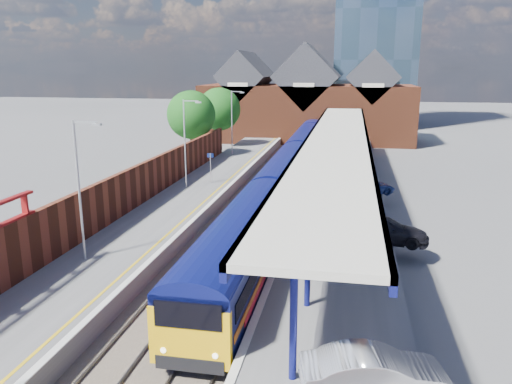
% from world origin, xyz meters
% --- Properties ---
extents(ground, '(240.00, 240.00, 0.00)m').
position_xyz_m(ground, '(0.00, 30.00, 0.00)').
color(ground, '#5B5B5E').
rests_on(ground, ground).
extents(ballast_bed, '(6.00, 76.00, 0.06)m').
position_xyz_m(ballast_bed, '(0.00, 20.00, 0.03)').
color(ballast_bed, '#473D33').
rests_on(ballast_bed, ground).
extents(rails, '(4.51, 76.00, 0.14)m').
position_xyz_m(rails, '(0.00, 20.00, 0.12)').
color(rails, slate).
rests_on(rails, ground).
extents(left_platform, '(5.00, 76.00, 1.00)m').
position_xyz_m(left_platform, '(-5.50, 20.00, 0.50)').
color(left_platform, '#565659').
rests_on(left_platform, ground).
extents(right_platform, '(6.00, 76.00, 1.00)m').
position_xyz_m(right_platform, '(6.00, 20.00, 0.50)').
color(right_platform, '#565659').
rests_on(right_platform, ground).
extents(coping_left, '(0.30, 76.00, 0.05)m').
position_xyz_m(coping_left, '(-3.15, 20.00, 1.02)').
color(coping_left, silver).
rests_on(coping_left, left_platform).
extents(coping_right, '(0.30, 76.00, 0.05)m').
position_xyz_m(coping_right, '(3.15, 20.00, 1.02)').
color(coping_right, silver).
rests_on(coping_right, right_platform).
extents(yellow_line, '(0.14, 76.00, 0.01)m').
position_xyz_m(yellow_line, '(-3.75, 20.00, 1.01)').
color(yellow_line, yellow).
rests_on(yellow_line, left_platform).
extents(train, '(2.87, 65.90, 3.45)m').
position_xyz_m(train, '(1.49, 31.28, 2.12)').
color(train, '#0B104E').
rests_on(train, ground).
extents(canopy, '(4.50, 52.00, 4.48)m').
position_xyz_m(canopy, '(5.48, 21.95, 5.25)').
color(canopy, '#0F1359').
rests_on(canopy, right_platform).
extents(lamp_post_b, '(1.48, 0.18, 7.00)m').
position_xyz_m(lamp_post_b, '(-6.36, 6.00, 4.99)').
color(lamp_post_b, '#A5A8AA').
rests_on(lamp_post_b, left_platform).
extents(lamp_post_c, '(1.48, 0.18, 7.00)m').
position_xyz_m(lamp_post_c, '(-6.36, 22.00, 4.99)').
color(lamp_post_c, '#A5A8AA').
rests_on(lamp_post_c, left_platform).
extents(lamp_post_d, '(1.48, 0.18, 7.00)m').
position_xyz_m(lamp_post_d, '(-6.36, 38.00, 4.99)').
color(lamp_post_d, '#A5A8AA').
rests_on(lamp_post_d, left_platform).
extents(platform_sign, '(0.55, 0.08, 2.50)m').
position_xyz_m(platform_sign, '(-5.00, 24.00, 2.69)').
color(platform_sign, '#A5A8AA').
rests_on(platform_sign, left_platform).
extents(brick_wall, '(0.35, 50.00, 3.86)m').
position_xyz_m(brick_wall, '(-8.10, 13.54, 2.45)').
color(brick_wall, '#632D1A').
rests_on(brick_wall, left_platform).
extents(station_building, '(30.00, 12.12, 13.78)m').
position_xyz_m(station_building, '(0.00, 58.00, 5.45)').
color(station_building, '#632D1A').
rests_on(station_building, ground).
extents(glass_tower, '(14.20, 14.20, 40.30)m').
position_xyz_m(glass_tower, '(10.00, 80.00, 20.20)').
color(glass_tower, '#446176').
rests_on(glass_tower, ground).
extents(tree_near, '(5.20, 5.20, 8.10)m').
position_xyz_m(tree_near, '(-10.35, 35.91, 5.35)').
color(tree_near, '#382314').
rests_on(tree_near, ground).
extents(tree_far, '(5.20, 5.20, 8.10)m').
position_xyz_m(tree_far, '(-9.35, 43.91, 5.35)').
color(tree_far, '#382314').
rests_on(tree_far, ground).
extents(parked_car_silver, '(4.55, 2.40, 1.43)m').
position_xyz_m(parked_car_silver, '(7.45, -2.38, 1.71)').
color(parked_car_silver, silver).
rests_on(parked_car_silver, right_platform).
extents(parked_car_dark, '(4.97, 2.47, 1.39)m').
position_xyz_m(parked_car_dark, '(8.50, 11.38, 1.69)').
color(parked_car_dark, black).
rests_on(parked_car_dark, right_platform).
extents(parked_car_blue, '(4.21, 3.01, 1.06)m').
position_xyz_m(parked_car_blue, '(8.05, 22.50, 1.53)').
color(parked_car_blue, navy).
rests_on(parked_car_blue, right_platform).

